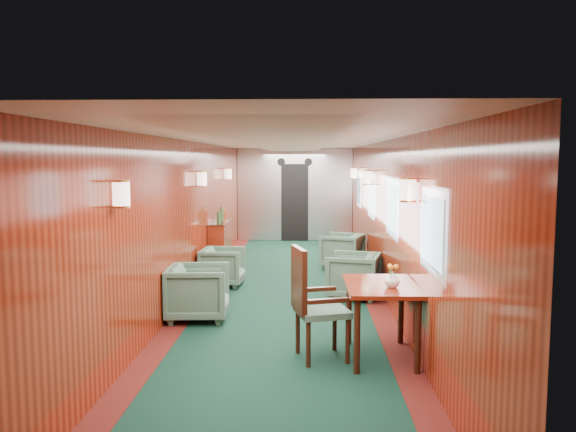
{
  "coord_description": "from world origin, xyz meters",
  "views": [
    {
      "loc": [
        0.34,
        -8.65,
        2.12
      ],
      "look_at": [
        0.0,
        0.9,
        1.15
      ],
      "focal_mm": 35.0,
      "sensor_mm": 36.0,
      "label": 1
    }
  ],
  "objects_px": {
    "credenza": "(220,245)",
    "armchair_left_far": "(223,267)",
    "armchair_left_near": "(198,292)",
    "armchair_right_far": "(342,251)",
    "side_chair": "(312,299)",
    "armchair_right_near": "(353,275)",
    "dining_table": "(381,296)"
  },
  "relations": [
    {
      "from": "side_chair",
      "to": "credenza",
      "type": "bearing_deg",
      "value": 93.95
    },
    {
      "from": "side_chair",
      "to": "armchair_right_far",
      "type": "distance_m",
      "value": 5.07
    },
    {
      "from": "dining_table",
      "to": "credenza",
      "type": "relative_size",
      "value": 0.9
    },
    {
      "from": "side_chair",
      "to": "armchair_left_near",
      "type": "height_order",
      "value": "side_chair"
    },
    {
      "from": "armchair_right_near",
      "to": "armchair_right_far",
      "type": "xyz_separation_m",
      "value": [
        -0.03,
        2.34,
        -0.01
      ]
    },
    {
      "from": "armchair_left_far",
      "to": "credenza",
      "type": "bearing_deg",
      "value": 13.95
    },
    {
      "from": "armchair_left_far",
      "to": "armchair_right_far",
      "type": "bearing_deg",
      "value": -49.86
    },
    {
      "from": "armchair_right_near",
      "to": "armchair_right_far",
      "type": "relative_size",
      "value": 1.02
    },
    {
      "from": "credenza",
      "to": "armchair_left_far",
      "type": "relative_size",
      "value": 1.71
    },
    {
      "from": "dining_table",
      "to": "armchair_right_near",
      "type": "xyz_separation_m",
      "value": [
        -0.08,
        2.61,
        -0.32
      ]
    },
    {
      "from": "armchair_right_near",
      "to": "armchair_left_far",
      "type": "bearing_deg",
      "value": -95.99
    },
    {
      "from": "armchair_left_near",
      "to": "armchair_right_far",
      "type": "bearing_deg",
      "value": -34.77
    },
    {
      "from": "armchair_left_near",
      "to": "credenza",
      "type": "bearing_deg",
      "value": -0.15
    },
    {
      "from": "credenza",
      "to": "armchair_left_near",
      "type": "bearing_deg",
      "value": -86.06
    },
    {
      "from": "side_chair",
      "to": "armchair_right_far",
      "type": "bearing_deg",
      "value": 67.12
    },
    {
      "from": "armchair_right_far",
      "to": "armchair_left_near",
      "type": "bearing_deg",
      "value": -10.83
    },
    {
      "from": "armchair_left_near",
      "to": "armchair_right_far",
      "type": "xyz_separation_m",
      "value": [
        2.12,
        3.57,
        -0.02
      ]
    },
    {
      "from": "armchair_right_near",
      "to": "armchair_right_far",
      "type": "distance_m",
      "value": 2.34
    },
    {
      "from": "armchair_right_near",
      "to": "armchair_right_far",
      "type": "bearing_deg",
      "value": -165.39
    },
    {
      "from": "credenza",
      "to": "armchair_right_far",
      "type": "relative_size",
      "value": 1.6
    },
    {
      "from": "credenza",
      "to": "armchair_left_far",
      "type": "xyz_separation_m",
      "value": [
        0.26,
        -1.35,
        -0.15
      ]
    },
    {
      "from": "credenza",
      "to": "armchair_left_far",
      "type": "distance_m",
      "value": 1.39
    },
    {
      "from": "credenza",
      "to": "armchair_left_far",
      "type": "height_order",
      "value": "credenza"
    },
    {
      "from": "armchair_left_near",
      "to": "dining_table",
      "type": "bearing_deg",
      "value": -125.74
    },
    {
      "from": "armchair_left_far",
      "to": "armchair_right_near",
      "type": "bearing_deg",
      "value": -106.66
    },
    {
      "from": "armchair_left_far",
      "to": "armchair_right_near",
      "type": "xyz_separation_m",
      "value": [
        2.12,
        -0.77,
        0.03
      ]
    },
    {
      "from": "dining_table",
      "to": "armchair_left_near",
      "type": "bearing_deg",
      "value": 147.47
    },
    {
      "from": "armchair_left_near",
      "to": "side_chair",
      "type": "bearing_deg",
      "value": -138.32
    },
    {
      "from": "side_chair",
      "to": "armchair_right_near",
      "type": "relative_size",
      "value": 1.58
    },
    {
      "from": "armchair_right_near",
      "to": "armchair_right_far",
      "type": "height_order",
      "value": "armchair_right_near"
    },
    {
      "from": "side_chair",
      "to": "dining_table",
      "type": "bearing_deg",
      "value": -9.72
    },
    {
      "from": "side_chair",
      "to": "armchair_left_far",
      "type": "distance_m",
      "value": 3.77
    }
  ]
}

